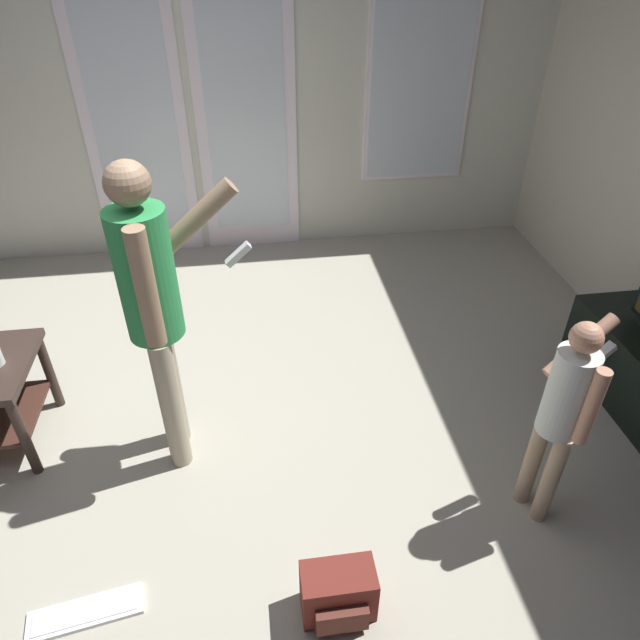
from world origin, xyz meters
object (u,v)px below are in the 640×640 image
Objects in this scene: person_adult at (154,300)px; loose_keyboard at (86,613)px; backpack at (338,593)px; person_child at (564,407)px.

person_adult is 1.28m from loose_keyboard.
person_adult reaches higher than backpack.
loose_keyboard is (-1.97, -0.24, -0.63)m from person_child.
person_child is at bearing 20.01° from backpack.
loose_keyboard is at bearing -112.09° from person_adult.
backpack is at bearing -159.99° from person_child.
person_adult is 3.38× the size of loose_keyboard.
loose_keyboard is at bearing -173.14° from person_child.
person_adult is at bearing 160.00° from person_child.
person_child is 1.17m from backpack.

